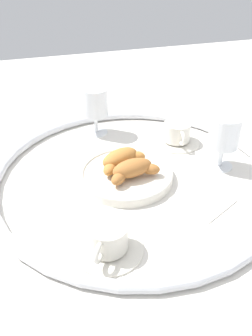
{
  "coord_description": "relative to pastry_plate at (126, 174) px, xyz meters",
  "views": [
    {
      "loc": [
        0.23,
        0.67,
        0.5
      ],
      "look_at": [
        0.02,
        -0.0,
        0.03
      ],
      "focal_mm": 37.47,
      "sensor_mm": 36.0,
      "label": 1
    }
  ],
  "objects": [
    {
      "name": "ground_plane",
      "position": [
        -0.02,
        0.0,
        -0.01
      ],
      "size": [
        2.2,
        2.2,
        0.0
      ],
      "primitive_type": "plane",
      "color": "silver"
    },
    {
      "name": "table_chrome_rim",
      "position": [
        -0.02,
        0.0,
        -0.0
      ],
      "size": [
        0.69,
        0.69,
        0.02
      ],
      "primitive_type": "torus",
      "color": "silver",
      "rests_on": "ground_plane"
    },
    {
      "name": "pastry_plate",
      "position": [
        0.0,
        0.0,
        0.0
      ],
      "size": [
        0.23,
        0.23,
        0.02
      ],
      "color": "silver",
      "rests_on": "ground_plane"
    },
    {
      "name": "croissant_large",
      "position": [
        0.01,
        -0.02,
        0.03
      ],
      "size": [
        0.13,
        0.1,
        0.04
      ],
      "color": "#BC7A38",
      "rests_on": "pastry_plate"
    },
    {
      "name": "croissant_small",
      "position": [
        -0.01,
        0.03,
        0.03
      ],
      "size": [
        0.14,
        0.08,
        0.04
      ],
      "color": "#AD6B33",
      "rests_on": "pastry_plate"
    },
    {
      "name": "coffee_cup_near",
      "position": [
        -0.19,
        -0.13,
        0.01
      ],
      "size": [
        0.14,
        0.14,
        0.06
      ],
      "color": "silver",
      "rests_on": "ground_plane"
    },
    {
      "name": "coffee_cup_far",
      "position": [
        0.1,
        0.22,
        0.01
      ],
      "size": [
        0.14,
        0.14,
        0.06
      ],
      "color": "silver",
      "rests_on": "ground_plane"
    },
    {
      "name": "juice_glass_left",
      "position": [
        -0.25,
        0.02,
        0.08
      ],
      "size": [
        0.08,
        0.08,
        0.14
      ],
      "color": "white",
      "rests_on": "ground_plane"
    },
    {
      "name": "juice_glass_right",
      "position": [
        0.02,
        -0.25,
        0.08
      ],
      "size": [
        0.08,
        0.08,
        0.14
      ],
      "color": "white",
      "rests_on": "ground_plane"
    },
    {
      "name": "folded_napkin",
      "position": [
        -0.14,
        0.14,
        -0.01
      ],
      "size": [
        0.15,
        0.15,
        0.01
      ],
      "primitive_type": "cube",
      "rotation": [
        0.0,
        0.0,
        0.46
      ],
      "color": "silver",
      "rests_on": "ground_plane"
    }
  ]
}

